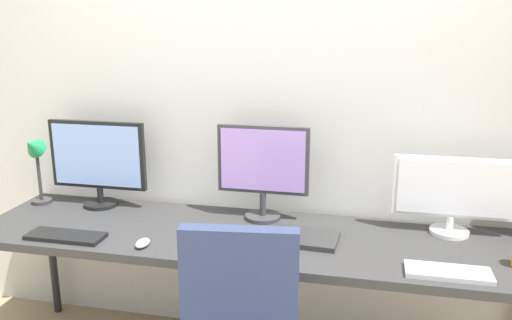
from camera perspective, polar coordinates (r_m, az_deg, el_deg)
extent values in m
cube|color=silver|center=(2.72, 1.68, 6.24)|extent=(5.08, 0.10, 2.60)
cube|color=#333333|center=(2.48, -0.25, -8.58)|extent=(2.68, 0.68, 0.04)
cylinder|color=#262628|center=(3.37, -21.39, -9.98)|extent=(0.04, 0.04, 0.70)
cube|color=navy|center=(1.99, -1.84, -13.90)|extent=(0.45, 0.12, 0.48)
cylinder|color=black|center=(2.96, -16.61, -4.63)|extent=(0.18, 0.18, 0.02)
cylinder|color=black|center=(2.95, -16.68, -3.69)|extent=(0.03, 0.03, 0.08)
cube|color=black|center=(2.89, -16.96, 0.54)|extent=(0.54, 0.03, 0.36)
cube|color=#8CB2F2|center=(2.88, -17.12, 0.46)|extent=(0.49, 0.01, 0.33)
cylinder|color=#38383D|center=(2.66, 0.74, -6.23)|extent=(0.18, 0.18, 0.02)
cylinder|color=#38383D|center=(2.64, 0.75, -4.83)|extent=(0.03, 0.03, 0.12)
cube|color=#38383D|center=(2.57, 0.79, 0.04)|extent=(0.46, 0.03, 0.34)
cube|color=#B28CE5|center=(2.56, 0.71, -0.06)|extent=(0.42, 0.01, 0.31)
cylinder|color=silver|center=(2.64, 20.38, -7.35)|extent=(0.18, 0.18, 0.02)
cylinder|color=silver|center=(2.63, 20.46, -6.49)|extent=(0.03, 0.03, 0.06)
cube|color=silver|center=(2.58, 20.80, -2.83)|extent=(0.54, 0.03, 0.28)
cube|color=white|center=(2.56, 20.85, -2.94)|extent=(0.50, 0.01, 0.26)
cylinder|color=#333333|center=(3.12, -22.40, -4.19)|extent=(0.11, 0.11, 0.02)
cylinder|color=#333333|center=(3.07, -22.70, -1.25)|extent=(0.02, 0.02, 0.31)
cone|color=#1E8C4C|center=(3.01, -23.31, 1.46)|extent=(0.11, 0.14, 0.14)
cube|color=black|center=(2.58, -20.12, -7.84)|extent=(0.36, 0.13, 0.02)
cube|color=#38383D|center=(2.27, -1.54, -10.13)|extent=(0.33, 0.13, 0.02)
cube|color=silver|center=(2.24, 20.30, -11.47)|extent=(0.33, 0.13, 0.02)
ellipsoid|color=silver|center=(2.40, -12.31, -8.88)|extent=(0.06, 0.10, 0.03)
cube|color=#2D2D2D|center=(2.42, 5.14, -8.46)|extent=(0.33, 0.24, 0.02)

